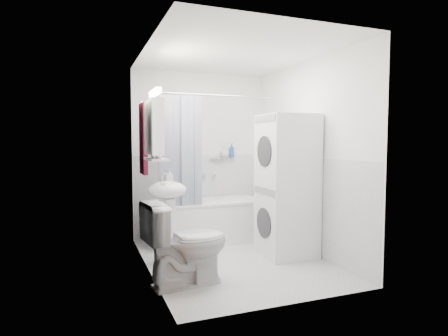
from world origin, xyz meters
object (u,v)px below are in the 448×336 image
object	(u,v)px
sink	(168,203)
toilet	(186,243)
washer_dryer	(287,186)
bathtub	(208,218)

from	to	relation	value
sink	toilet	bearing A→B (deg)	-87.16
sink	washer_dryer	xyz separation A→B (m)	(1.43, -0.19, 0.16)
bathtub	washer_dryer	size ratio (longest dim) A/B	0.88
toilet	sink	bearing A→B (deg)	-4.13
washer_dryer	toilet	world-z (taller)	washer_dryer
bathtub	washer_dryer	xyz separation A→B (m)	(0.69, -0.96, 0.54)
washer_dryer	toilet	size ratio (longest dim) A/B	2.07
bathtub	washer_dryer	distance (m)	1.30
bathtub	washer_dryer	world-z (taller)	washer_dryer
toilet	washer_dryer	bearing A→B (deg)	-77.42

